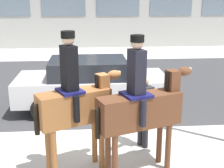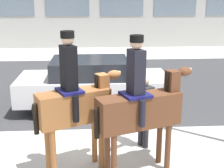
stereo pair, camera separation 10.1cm
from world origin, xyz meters
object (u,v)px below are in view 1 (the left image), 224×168
mounted_horse_lead (75,103)px  mounted_horse_companion (141,106)px  street_car_near_lane (91,83)px  pedestrian_bystander (143,106)px

mounted_horse_lead → mounted_horse_companion: (1.19, -0.11, -0.06)m
mounted_horse_companion → street_car_near_lane: bearing=84.0°
mounted_horse_companion → street_car_near_lane: size_ratio=0.60×
mounted_horse_companion → street_car_near_lane: (-0.86, 3.53, -0.56)m
mounted_horse_companion → pedestrian_bystander: mounted_horse_companion is taller
mounted_horse_lead → street_car_near_lane: 3.49m
mounted_horse_companion → street_car_near_lane: 3.67m
pedestrian_bystander → street_car_near_lane: (-1.09, 2.52, -0.17)m
mounted_horse_lead → mounted_horse_companion: bearing=-30.4°
mounted_horse_companion → pedestrian_bystander: bearing=57.3°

